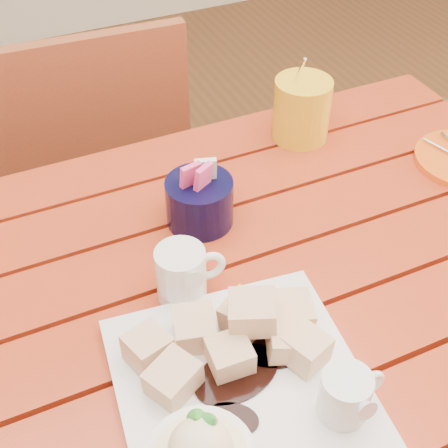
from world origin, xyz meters
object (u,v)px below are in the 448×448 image
coffee_mug_right (303,108)px  chair_far (91,176)px  table (223,352)px  dessert_plate (236,393)px

coffee_mug_right → chair_far: size_ratio=0.19×
coffee_mug_right → chair_far: (-0.31, 0.39, -0.32)m
table → chair_far: 0.70m
dessert_plate → coffee_mug_right: (0.34, 0.44, 0.03)m
table → dessert_plate: size_ratio=3.92×
table → coffee_mug_right: coffee_mug_right is taller
chair_far → table: bearing=94.9°
table → chair_far: size_ratio=1.37×
chair_far → dessert_plate: bearing=91.0°
dessert_plate → chair_far: (0.03, 0.83, -0.29)m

